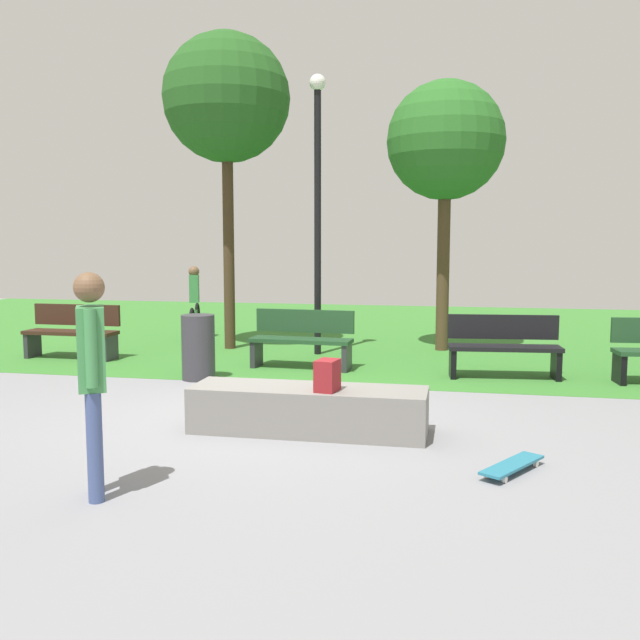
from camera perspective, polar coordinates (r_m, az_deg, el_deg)
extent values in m
plane|color=gray|center=(8.05, -5.14, -7.78)|extent=(28.00, 28.00, 0.00)
cube|color=#387A2D|center=(15.61, 3.13, -0.81)|extent=(26.60, 12.30, 0.01)
cube|color=gray|center=(7.25, -0.96, -7.41)|extent=(2.45, 0.70, 0.47)
cube|color=maroon|center=(7.00, 0.61, -4.59)|extent=(0.24, 0.31, 0.32)
cylinder|color=#3F5184|center=(5.59, -18.08, -9.97)|extent=(0.12, 0.12, 0.85)
cylinder|color=#3F5184|center=(5.80, -18.08, -9.37)|extent=(0.12, 0.12, 0.85)
cube|color=#3F8C4C|center=(5.54, -18.35, -2.23)|extent=(0.33, 0.38, 0.64)
cylinder|color=#3F8C4C|center=(5.37, -18.37, -2.22)|extent=(0.09, 0.09, 0.59)
cylinder|color=#3F8C4C|center=(5.70, -18.35, -1.73)|extent=(0.09, 0.09, 0.59)
sphere|color=brown|center=(5.49, -18.52, 2.57)|extent=(0.23, 0.23, 0.23)
cube|color=teal|center=(6.29, 15.58, -11.43)|extent=(0.59, 0.78, 0.02)
cylinder|color=silver|center=(6.04, 14.98, -12.60)|extent=(0.06, 0.06, 0.06)
cylinder|color=silver|center=(6.11, 13.63, -12.32)|extent=(0.06, 0.06, 0.06)
cylinder|color=silver|center=(6.51, 17.38, -11.25)|extent=(0.06, 0.06, 0.06)
cylinder|color=silver|center=(6.58, 16.10, -11.03)|extent=(0.06, 0.06, 0.06)
cube|color=gold|center=(8.42, -5.37, -6.67)|extent=(0.81, 0.50, 0.02)
cylinder|color=silver|center=(8.54, -3.56, -6.74)|extent=(0.06, 0.05, 0.06)
cylinder|color=silver|center=(8.38, -3.39, -6.99)|extent=(0.06, 0.05, 0.06)
cylinder|color=silver|center=(8.48, -7.33, -6.88)|extent=(0.06, 0.05, 0.06)
cylinder|color=silver|center=(8.32, -7.23, -7.13)|extent=(0.06, 0.05, 0.06)
cube|color=#331E14|center=(12.44, -19.89, -0.98)|extent=(1.61, 0.47, 0.06)
cube|color=#331E14|center=(12.59, -19.41, 0.41)|extent=(1.60, 0.09, 0.36)
cube|color=#2D2D33|center=(12.09, -16.91, -2.15)|extent=(0.09, 0.40, 0.45)
cube|color=#2D2D33|center=(12.88, -22.62, -1.86)|extent=(0.09, 0.40, 0.45)
cube|color=black|center=(10.55, 23.46, -3.63)|extent=(0.12, 0.40, 0.45)
cube|color=#1E4223|center=(10.78, -1.59, -1.69)|extent=(1.62, 0.54, 0.06)
cube|color=#1E4223|center=(10.95, -1.27, -0.08)|extent=(1.60, 0.16, 0.36)
cube|color=#2D2D33|center=(10.63, 2.22, -3.03)|extent=(0.10, 0.40, 0.45)
cube|color=#2D2D33|center=(11.04, -5.26, -2.70)|extent=(0.10, 0.40, 0.45)
cube|color=black|center=(10.36, 14.97, -2.24)|extent=(1.63, 0.59, 0.06)
cube|color=black|center=(10.53, 14.84, -0.55)|extent=(1.60, 0.21, 0.36)
cube|color=black|center=(10.53, 18.91, -3.47)|extent=(0.12, 0.40, 0.45)
cube|color=black|center=(10.31, 10.88, -3.44)|extent=(0.12, 0.40, 0.45)
cylinder|color=#4C3823|center=(12.75, 10.12, 4.53)|extent=(0.23, 0.23, 3.14)
sphere|color=#286623|center=(12.87, 10.32, 14.36)|extent=(2.10, 2.10, 2.10)
cylinder|color=#42301E|center=(12.85, -7.54, 6.19)|extent=(0.20, 0.20, 3.86)
sphere|color=#23561E|center=(13.10, -7.72, 17.70)|extent=(2.29, 2.29, 2.29)
cylinder|color=black|center=(12.08, -0.20, 7.86)|extent=(0.12, 0.12, 4.54)
sphere|color=silver|center=(12.37, -0.20, 19.00)|extent=(0.28, 0.28, 0.28)
cylinder|color=#333338|center=(10.10, -10.01, -2.23)|extent=(0.48, 0.48, 0.94)
torus|color=black|center=(13.85, -10.50, -0.48)|extent=(0.26, 0.71, 0.72)
torus|color=black|center=(14.93, -10.07, 0.03)|extent=(0.26, 0.71, 0.72)
cube|color=#338C3F|center=(14.37, -10.29, 0.58)|extent=(0.31, 0.96, 0.08)
cube|color=#3F8C4C|center=(14.33, -10.33, 2.57)|extent=(0.25, 0.32, 0.56)
sphere|color=brown|center=(14.31, -10.36, 3.96)|extent=(0.22, 0.22, 0.22)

